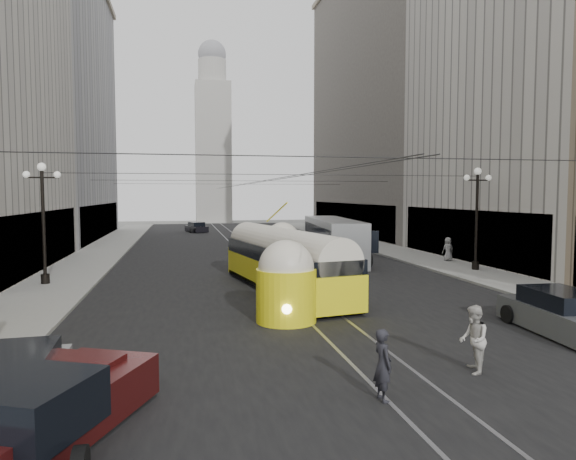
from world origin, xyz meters
name	(u,v)px	position (x,y,z in m)	size (l,w,h in m)	color
ground	(419,400)	(0.00, 0.00, 0.00)	(170.00, 170.00, 0.00)	slate
road	(248,251)	(0.00, 32.50, 0.00)	(20.00, 85.00, 0.02)	black
sidewalk_left	(106,249)	(-12.00, 36.00, 0.07)	(4.00, 72.00, 0.15)	gray
sidewalk_right	(366,244)	(12.00, 36.00, 0.07)	(4.00, 72.00, 0.15)	gray
rail_left	(239,251)	(-0.75, 32.50, 0.00)	(0.12, 85.00, 0.04)	gray
rail_right	(256,251)	(0.75, 32.50, 0.00)	(0.12, 85.00, 0.04)	gray
building_left_far	(40,105)	(-19.99, 48.00, 14.31)	(12.60, 28.60, 28.60)	#999999
building_right_far	(395,99)	(20.00, 48.00, 16.31)	(12.60, 32.60, 32.60)	#514C47
distant_tower	(213,136)	(0.00, 80.00, 14.97)	(6.00, 6.00, 31.36)	#B2AFA8
lamppost_left_mid	(43,216)	(-12.60, 18.00, 3.74)	(1.86, 0.44, 6.37)	black
lamppost_right_mid	(477,212)	(12.60, 18.00, 3.74)	(1.86, 0.44, 6.37)	black
catenary	(250,182)	(0.12, 31.49, 5.88)	(25.00, 72.00, 0.23)	black
streetcar	(284,261)	(-0.50, 13.98, 1.56)	(4.51, 14.48, 3.19)	yellow
city_bus	(333,238)	(5.42, 25.20, 1.67)	(3.69, 12.23, 3.06)	gray
pickup_maroon	(45,408)	(-8.11, -0.52, 0.75)	(4.13, 5.73, 1.68)	#400F0F
sedan_silver	(18,381)	(-9.19, 1.51, 0.60)	(1.91, 4.26, 1.32)	#A1A2A6
sedan_grey	(561,314)	(7.50, 4.43, 0.70)	(2.31, 4.98, 1.53)	#515456
sedan_white_far	(257,234)	(2.51, 44.21, 0.58)	(2.02, 4.20, 1.28)	silver
sedan_dark_far	(196,228)	(-3.66, 55.78, 0.60)	(2.96, 4.50, 1.32)	black
pedestrian_crossing_a	(383,365)	(-0.86, 0.17, 0.86)	(0.63, 0.41, 1.73)	black
pedestrian_crossing_b	(474,339)	(2.29, 1.45, 0.93)	(0.90, 0.70, 1.86)	#B9B6AD
pedestrian_sidewalk_right	(448,249)	(13.04, 22.22, 0.99)	(0.82, 0.50, 1.68)	gray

